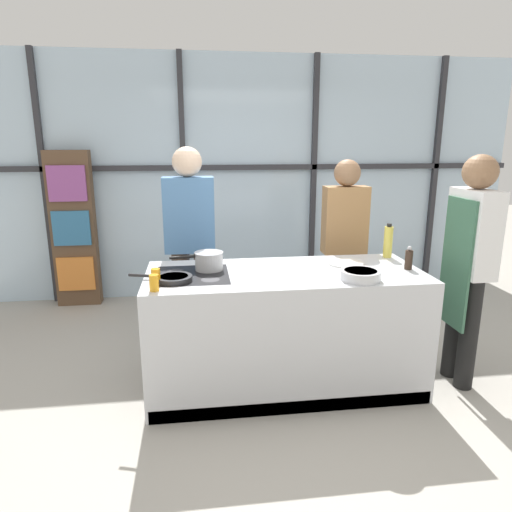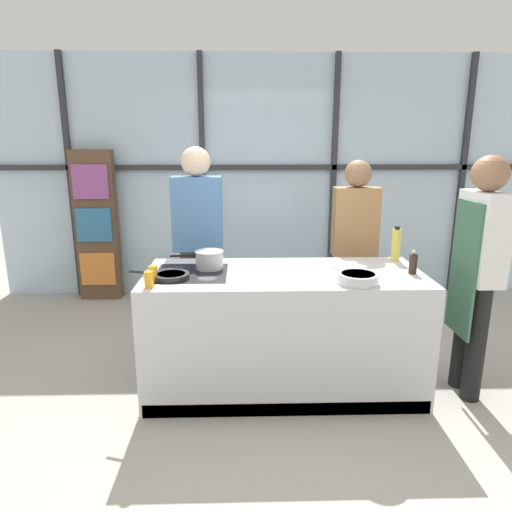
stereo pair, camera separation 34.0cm
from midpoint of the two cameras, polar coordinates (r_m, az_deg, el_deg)
The scene contains 15 objects.
ground_plane at distance 3.71m, azimuth 0.72°, elevation -15.64°, with size 18.00×18.00×0.00m, color #ADA89E.
back_window_wall at distance 5.48m, azimuth -2.63°, elevation 9.62°, with size 6.40×0.10×2.80m.
bookshelf at distance 5.56m, azimuth -23.48°, elevation 3.02°, with size 0.47×0.19×1.75m.
demo_island at distance 3.51m, azimuth 0.72°, elevation -9.19°, with size 2.04×0.85×0.91m.
chef at distance 3.65m, azimuth 22.74°, elevation -0.19°, with size 0.25×0.43×1.76m.
spectator_far_left at distance 4.05m, azimuth -10.69°, elevation 2.45°, with size 0.43×0.25×1.80m.
spectator_center_left at distance 4.22m, azimuth 8.72°, elevation 2.17°, with size 0.40×0.24×1.69m.
frying_pan at distance 3.22m, azimuth -13.38°, elevation -2.75°, with size 0.44×0.25×0.04m.
saucepan at distance 3.42m, azimuth -8.78°, elevation -0.59°, with size 0.40×0.22×0.13m.
white_plate at distance 3.59m, azimuth 8.49°, elevation -0.93°, with size 0.28×0.28×0.01m, color white.
mixing_bowl at distance 3.19m, azimuth 9.98°, elevation -2.38°, with size 0.28×0.28×0.07m.
oil_bottle at distance 3.84m, azimuth 13.79°, elevation 1.74°, with size 0.07×0.07×0.28m.
pepper_grinder at distance 3.53m, azimuth 15.99°, elevation -0.39°, with size 0.06×0.06×0.18m.
juice_glass_near at distance 3.03m, azimuth -15.80°, elevation -3.30°, with size 0.06×0.06×0.11m, color orange.
juice_glass_far at distance 3.16m, azimuth -15.45°, elevation -2.54°, with size 0.06×0.06×0.11m, color orange.
Camera 1 is at (-0.63, -3.17, 1.86)m, focal length 32.00 mm.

